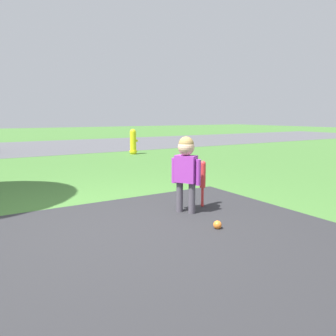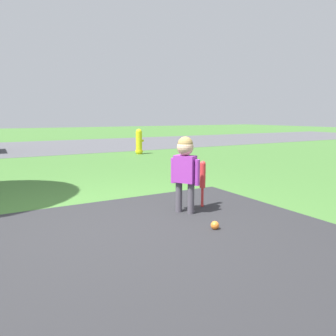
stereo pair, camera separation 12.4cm
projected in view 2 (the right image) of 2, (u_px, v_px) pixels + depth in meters
The scene contains 6 objects.
ground_plane at pixel (101, 228), 3.36m from camera, with size 60.00×60.00×0.00m, color #3D6B2D.
street_strip at pixel (15, 148), 11.62m from camera, with size 40.00×6.00×0.01m.
child at pixel (185, 164), 3.78m from camera, with size 0.24×0.32×0.90m.
baseball_bat at pixel (203, 177), 4.07m from camera, with size 0.07×0.07×0.59m.
sports_ball at pixel (215, 225), 3.30m from camera, with size 0.09×0.09×0.09m.
fire_hydrant at pixel (139, 142), 9.77m from camera, with size 0.26×0.23×0.75m.
Camera 2 is at (-0.99, -3.14, 1.14)m, focal length 35.00 mm.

